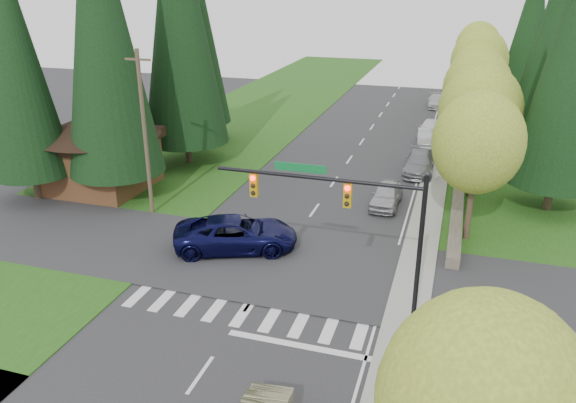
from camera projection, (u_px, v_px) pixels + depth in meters
The scene contains 31 objects.
ground at pixel (212, 359), 21.70m from camera, with size 120.00×120.00×0.00m, color #28282B.
grass_east at pixel (529, 207), 35.80m from camera, with size 14.00×110.00×0.06m, color #234913.
grass_west at pixel (166, 168), 42.99m from camera, with size 14.00×110.00×0.06m, color #234913.
cross_street at pixel (277, 264), 28.78m from camera, with size 120.00×8.00×0.10m, color #28282B.
sidewalk_east at pixel (433, 186), 39.24m from camera, with size 1.80×80.00×0.13m, color gray.
curb_east at pixel (421, 185), 39.48m from camera, with size 0.20×80.00×0.13m, color gray.
stone_wall_north at pixel (462, 153), 45.74m from camera, with size 0.70×40.00×0.70m, color #4C4438.
traffic_signal at pixel (351, 210), 22.61m from camera, with size 8.70×0.37×6.80m.
brown_building at pixel (99, 145), 37.96m from camera, with size 8.40×8.40×5.40m.
utility_pole at pixel (145, 133), 33.03m from camera, with size 1.60×0.24×10.00m.
decid_tree_0 at pixel (478, 143), 29.45m from camera, with size 4.80×4.80×8.37m.
decid_tree_1 at pixel (480, 111), 35.55m from camera, with size 5.20×5.20×8.80m.
decid_tree_2 at pixel (477, 89), 41.75m from camera, with size 5.00×5.00×8.82m.
decid_tree_3 at pixel (478, 77), 48.02m from camera, with size 5.00×5.00×8.55m.
decid_tree_4 at pixel (479, 62), 54.04m from camera, with size 5.40×5.40×9.18m.
decid_tree_5 at pixel (476, 58), 60.48m from camera, with size 4.80×4.80×8.30m.
decid_tree_6 at pixel (478, 47), 66.53m from camera, with size 5.20×5.20×8.86m.
conifer_w_a at pixel (102, 29), 33.66m from camera, with size 6.12×6.12×19.80m.
conifer_w_b at pixel (100, 38), 38.40m from camera, with size 5.44×5.44×17.80m.
conifer_w_c at pixel (179, 13), 40.27m from camera, with size 6.46×6.46×20.80m.
conifer_w_d at pixel (14, 55), 33.83m from camera, with size 5.10×5.10×16.80m.
conifer_w_e at pixel (192, 21), 46.51m from camera, with size 5.78×5.78×18.80m.
conifer_e_a at pixel (576, 51), 31.87m from camera, with size 5.44×5.44×17.80m.
conifer_e_b at pixel (564, 17), 43.61m from camera, with size 6.12×6.12×19.80m.
conifer_e_c at pixel (532, 23), 56.84m from camera, with size 5.10×5.10×16.80m.
suv_navy at pixel (236, 234), 30.07m from camera, with size 3.02×6.56×1.82m, color #0B0C39.
parked_car_a at pixel (386, 195), 35.86m from camera, with size 1.73×4.31×1.47m, color #ADACB1.
parked_car_b at pixel (419, 163), 41.89m from camera, with size 2.13×5.23×1.52m, color gray.
parked_car_c at pixel (427, 139), 48.24m from camera, with size 1.56×4.47×1.47m, color #A7A8AC.
parked_car_d at pixel (430, 128), 51.74m from camera, with size 1.74×4.31×1.47m, color white.
parked_car_e at pixel (437, 101), 62.97m from camera, with size 1.86×4.57×1.33m, color #B8B8BD.
Camera 1 is at (8.15, -16.15, 13.76)m, focal length 35.00 mm.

